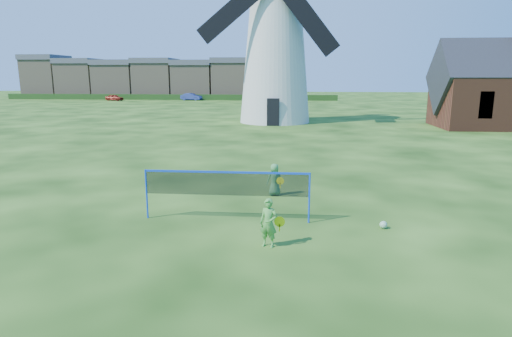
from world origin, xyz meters
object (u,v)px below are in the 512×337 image
object	(u,v)px
badminton_net	(226,184)
windmill	(275,47)
player_girl	(269,223)
car_left	(114,98)
player_boy	(275,180)
car_right	(191,97)
play_ball	(383,225)

from	to	relation	value
badminton_net	windmill	bearing A→B (deg)	89.74
player_girl	car_left	distance (m)	71.58
windmill	player_girl	xyz separation A→B (m)	(1.27, -30.75, -6.31)
badminton_net	player_boy	xyz separation A→B (m)	(1.32, 2.95, -0.54)
car_right	car_left	bearing A→B (deg)	112.70
player_boy	car_left	size ratio (longest dim) A/B	0.37
play_ball	badminton_net	bearing A→B (deg)	176.18
windmill	badminton_net	bearing A→B (deg)	-90.26
windmill	player_girl	distance (m)	31.41
player_girl	player_boy	size ratio (longest dim) A/B	1.08
player_boy	car_right	bearing A→B (deg)	-93.39
car_left	car_right	world-z (taller)	car_right
car_left	windmill	bearing A→B (deg)	-124.74
car_left	player_boy	bearing A→B (deg)	-138.84
play_ball	car_left	distance (m)	71.62
play_ball	car_right	xyz separation A→B (m)	(-21.33, 65.39, 0.52)
windmill	car_left	distance (m)	45.56
car_left	car_right	size ratio (longest dim) A/B	0.84
car_left	badminton_net	bearing A→B (deg)	-140.95
player_boy	car_left	distance (m)	67.16
player_girl	player_boy	world-z (taller)	player_girl
player_girl	play_ball	bearing A→B (deg)	44.23
player_girl	car_left	xyz separation A→B (m)	(-31.40, 64.33, -0.09)
badminton_net	car_left	xyz separation A→B (m)	(-30.00, 62.36, -0.59)
badminton_net	car_right	size ratio (longest dim) A/B	1.31
badminton_net	play_ball	xyz separation A→B (m)	(4.65, -0.31, -1.03)
car_left	play_ball	bearing A→B (deg)	-137.70
badminton_net	play_ball	bearing A→B (deg)	-3.82
windmill	car_right	world-z (taller)	windmill
windmill	player_girl	world-z (taller)	windmill
windmill	car_right	size ratio (longest dim) A/B	5.09
player_girl	player_boy	distance (m)	4.92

